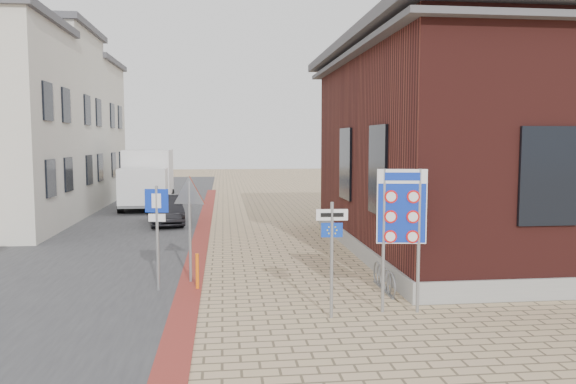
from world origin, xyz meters
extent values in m
plane|color=tan|center=(0.00, 0.00, 0.00)|extent=(120.00, 120.00, 0.00)
cube|color=#38383A|center=(-5.50, 15.00, 0.01)|extent=(7.00, 60.00, 0.02)
cube|color=maroon|center=(-2.00, 10.00, 0.01)|extent=(0.60, 40.00, 0.02)
cube|color=gray|center=(9.00, 7.00, 0.25)|extent=(12.15, 12.15, 0.50)
cube|color=#441816|center=(9.00, 7.00, 3.50)|extent=(12.00, 12.00, 6.00)
cube|color=#4B4B50|center=(9.00, 7.00, 6.65)|extent=(13.00, 13.00, 0.30)
cube|color=#4B4B50|center=(9.00, 7.00, 6.25)|extent=(12.70, 12.70, 0.15)
cube|color=black|center=(2.98, 4.00, 2.80)|extent=(0.12, 1.60, 2.40)
cube|color=black|center=(2.98, 8.00, 2.80)|extent=(0.12, 1.60, 2.40)
cube|color=black|center=(6.00, 0.98, 2.80)|extent=(1.40, 0.12, 2.20)
cube|color=black|center=(-7.48, 10.80, 2.20)|extent=(0.10, 1.10, 1.40)
cube|color=black|center=(-7.48, 13.20, 2.20)|extent=(0.10, 1.10, 1.40)
cube|color=black|center=(-7.48, 10.80, 5.00)|extent=(0.10, 1.10, 1.40)
cube|color=black|center=(-7.48, 13.20, 5.00)|extent=(0.10, 1.10, 1.40)
cube|color=beige|center=(-11.00, 18.00, 4.40)|extent=(7.00, 6.00, 8.80)
cube|color=#4B4B50|center=(-11.00, 18.00, 8.95)|extent=(7.40, 6.40, 0.30)
cube|color=black|center=(-7.48, 16.80, 2.20)|extent=(0.10, 1.10, 1.40)
cube|color=black|center=(-7.48, 19.20, 2.20)|extent=(0.10, 1.10, 1.40)
cube|color=black|center=(-7.48, 16.80, 5.00)|extent=(0.10, 1.10, 1.40)
cube|color=black|center=(-7.48, 19.20, 5.00)|extent=(0.10, 1.10, 1.40)
cube|color=beige|center=(-11.00, 24.00, 4.00)|extent=(7.00, 6.00, 8.00)
cube|color=#4B4B50|center=(-11.00, 24.00, 8.15)|extent=(7.40, 6.40, 0.30)
cube|color=black|center=(-7.48, 22.80, 2.20)|extent=(0.10, 1.10, 1.40)
cube|color=black|center=(-7.48, 25.20, 2.20)|extent=(0.10, 1.10, 1.40)
cube|color=black|center=(-7.48, 22.80, 5.00)|extent=(0.10, 1.10, 1.40)
cube|color=black|center=(-7.48, 25.20, 5.00)|extent=(0.10, 1.10, 1.40)
torus|color=slate|center=(2.65, 1.60, 0.28)|extent=(0.04, 0.60, 0.60)
torus|color=slate|center=(2.65, 1.90, 0.28)|extent=(0.04, 0.60, 0.60)
torus|color=slate|center=(2.65, 2.20, 0.28)|extent=(0.04, 0.60, 0.60)
torus|color=slate|center=(2.65, 2.50, 0.28)|extent=(0.04, 0.60, 0.60)
torus|color=slate|center=(2.65, 2.80, 0.28)|extent=(0.04, 0.60, 0.60)
cube|color=slate|center=(2.65, 2.20, 0.02)|extent=(0.08, 1.60, 0.04)
imported|color=black|center=(-3.63, 13.62, 0.62)|extent=(1.94, 3.95, 1.24)
cube|color=slate|center=(-5.14, 19.42, 0.49)|extent=(2.45, 5.90, 0.27)
cube|color=white|center=(-5.07, 17.36, 1.35)|extent=(2.32, 1.91, 1.73)
cube|color=black|center=(-5.05, 16.55, 1.67)|extent=(2.05, 0.14, 0.86)
cube|color=white|center=(-5.17, 20.39, 1.89)|extent=(2.50, 3.96, 2.38)
cylinder|color=black|center=(-6.22, 17.65, 0.43)|extent=(0.30, 0.87, 0.86)
cylinder|color=black|center=(-3.95, 17.72, 0.43)|extent=(0.30, 0.87, 0.86)
cylinder|color=black|center=(-6.32, 21.11, 0.43)|extent=(0.30, 0.87, 0.86)
cylinder|color=black|center=(-4.06, 21.18, 0.43)|extent=(0.30, 0.87, 0.86)
cylinder|color=gray|center=(2.14, 0.55, 1.50)|extent=(0.07, 0.07, 3.01)
cylinder|color=gray|center=(2.86, 0.45, 1.50)|extent=(0.07, 0.07, 3.01)
cube|color=white|center=(2.50, 0.50, 2.23)|extent=(1.02, 0.20, 1.55)
cube|color=#0E2CAD|center=(2.50, 0.50, 2.23)|extent=(0.98, 0.20, 1.50)
cube|color=white|center=(2.50, 0.50, 2.85)|extent=(0.98, 0.20, 0.29)
cylinder|color=gray|center=(1.00, 0.30, 1.18)|extent=(0.07, 0.07, 2.36)
cube|color=white|center=(1.00, 0.30, 2.11)|extent=(0.64, 0.08, 0.23)
cube|color=#0F38B7|center=(1.00, 0.30, 1.80)|extent=(0.43, 0.07, 0.29)
cylinder|color=gray|center=(-2.72, 2.76, 1.26)|extent=(0.07, 0.07, 2.53)
cube|color=#0F30B5|center=(-2.72, 2.76, 2.17)|extent=(0.55, 0.14, 0.56)
cube|color=white|center=(-2.72, 2.76, 1.77)|extent=(0.40, 0.11, 0.18)
cylinder|color=gray|center=(-2.00, 3.50, 1.29)|extent=(0.07, 0.07, 2.57)
cylinder|color=orange|center=(-1.80, 2.80, 0.44)|extent=(0.08, 0.08, 0.88)
camera|label=1|loc=(-1.14, -10.64, 3.59)|focal=35.00mm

